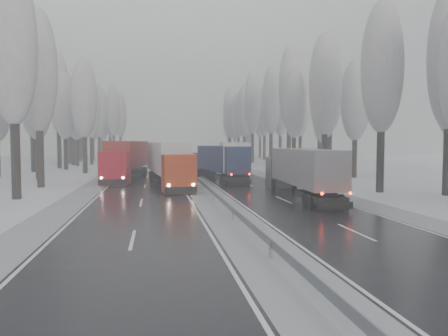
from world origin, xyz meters
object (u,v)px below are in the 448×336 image
object	(u,v)px
truck_blue_box	(218,161)
box_truck_distant	(207,156)
truck_cream_box	(233,158)
truck_red_white	(168,161)
truck_red_red	(127,157)
truck_grey_tarp	(301,169)

from	to	relation	value
truck_blue_box	box_truck_distant	distance (m)	49.99
truck_cream_box	truck_red_white	distance (m)	9.80
truck_red_white	truck_red_red	xyz separation A→B (m)	(-4.49, 7.87, 0.09)
truck_blue_box	truck_red_white	distance (m)	7.67
truck_blue_box	truck_red_white	xyz separation A→B (m)	(-5.73, -5.09, 0.23)
truck_blue_box	truck_red_white	size ratio (longest dim) A/B	0.91
box_truck_distant	truck_red_red	distance (m)	49.28
truck_cream_box	truck_red_white	world-z (taller)	truck_cream_box
truck_grey_tarp	truck_blue_box	size ratio (longest dim) A/B	0.97
truck_blue_box	truck_cream_box	size ratio (longest dim) A/B	0.91
box_truck_distant	truck_cream_box	bearing A→B (deg)	-89.00
truck_grey_tarp	box_truck_distant	bearing A→B (deg)	92.58
truck_blue_box	truck_red_white	world-z (taller)	truck_red_white
truck_grey_tarp	truck_red_red	xyz separation A→B (m)	(-14.40, 18.55, 0.38)
truck_red_white	truck_red_red	bearing A→B (deg)	114.09
box_truck_distant	truck_red_white	world-z (taller)	truck_red_white
truck_cream_box	box_truck_distant	distance (m)	48.70
truck_blue_box	truck_red_red	world-z (taller)	truck_red_red
box_truck_distant	truck_red_white	distance (m)	55.83
truck_cream_box	box_truck_distant	size ratio (longest dim) A/B	2.46
truck_grey_tarp	truck_blue_box	xyz separation A→B (m)	(-4.18, 15.76, 0.06)
truck_grey_tarp	truck_red_red	size ratio (longest dim) A/B	0.85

